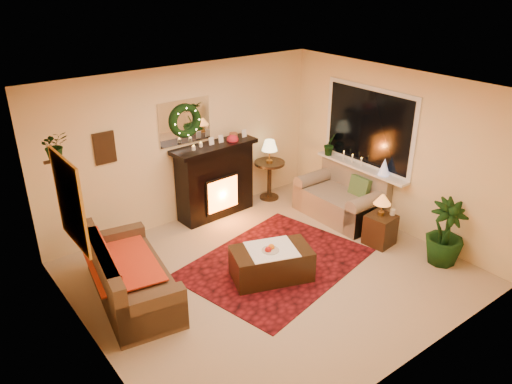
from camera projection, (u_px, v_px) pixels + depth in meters
floor at (271, 274)px, 7.07m from camera, size 5.00×5.00×0.00m
ceiling at (274, 92)px, 5.98m from camera, size 5.00×5.00×0.00m
wall_back at (185, 145)px, 8.15m from camera, size 5.00×5.00×0.00m
wall_front at (417, 266)px, 4.90m from camera, size 5.00×5.00×0.00m
wall_left at (84, 252)px, 5.14m from camera, size 4.50×4.50×0.00m
wall_right at (394, 151)px, 7.90m from camera, size 4.50×4.50×0.00m
area_rug at (276, 263)px, 7.31m from camera, size 2.89×2.41×0.01m
sofa at (131, 269)px, 6.41m from camera, size 1.13×1.99×0.81m
red_throw at (122, 262)px, 6.50m from camera, size 0.82×1.33×0.02m
fireplace at (215, 185)px, 8.53m from camera, size 1.35×0.50×1.22m
poinsettia at (233, 140)px, 8.38m from camera, size 0.20×0.20×0.20m
mantel_candle_a at (194, 152)px, 7.98m from camera, size 0.06×0.06×0.19m
mantel_candle_b at (201, 148)px, 8.12m from camera, size 0.06×0.06×0.19m
mantel_mirror at (185, 122)px, 7.96m from camera, size 0.92×0.02×0.72m
wreath at (186, 121)px, 7.93m from camera, size 0.55×0.11×0.55m
wall_art at (105, 148)px, 7.28m from camera, size 0.32×0.03×0.48m
gold_mirror at (70, 202)px, 5.18m from camera, size 0.03×0.84×1.00m
hanging_plant at (57, 159)px, 5.71m from camera, size 0.33×0.28×0.36m
loveseat at (340, 194)px, 8.51m from camera, size 0.86×1.48×0.86m
window_frame at (369, 127)px, 8.19m from camera, size 0.03×1.86×1.36m
window_glass at (368, 128)px, 8.18m from camera, size 0.02×1.70×1.22m
window_sill at (361, 167)px, 8.41m from camera, size 0.22×1.86×0.04m
mini_tree at (384, 167)px, 7.99m from camera, size 0.18×0.18×0.27m
sill_plant at (330, 144)px, 8.83m from camera, size 0.28×0.23×0.51m
side_table_round at (269, 182)px, 9.22m from camera, size 0.59×0.59×0.72m
lamp_cream at (269, 155)px, 8.94m from camera, size 0.28×0.28×0.44m
end_table_square at (380, 228)px, 7.72m from camera, size 0.44×0.44×0.49m
lamp_tiffany at (382, 200)px, 7.54m from camera, size 0.27×0.27×0.39m
coffee_table at (271, 265)px, 6.90m from camera, size 1.22×0.93×0.45m
fruit_bowl at (270, 251)px, 6.76m from camera, size 0.24×0.24×0.05m
floor_palm at (445, 235)px, 7.16m from camera, size 2.15×2.15×2.93m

